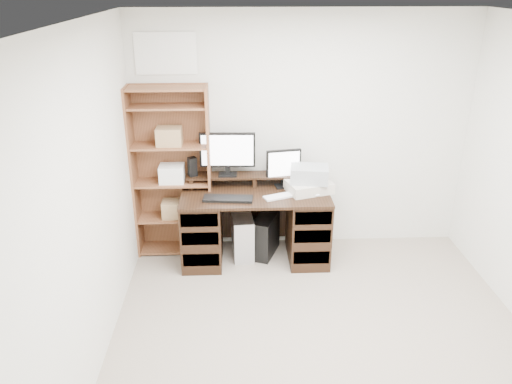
{
  "coord_description": "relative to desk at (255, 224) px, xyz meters",
  "views": [
    {
      "loc": [
        -0.68,
        -2.98,
        2.76
      ],
      "look_at": [
        -0.5,
        1.43,
        0.85
      ],
      "focal_mm": 35.0,
      "sensor_mm": 36.0,
      "label": 1
    }
  ],
  "objects": [
    {
      "name": "bookshelf",
      "position": [
        -0.85,
        0.21,
        0.53
      ],
      "size": [
        0.8,
        0.3,
        1.8
      ],
      "color": "brown",
      "rests_on": "ground"
    },
    {
      "name": "mouse",
      "position": [
        0.6,
        -0.11,
        0.38
      ],
      "size": [
        0.09,
        0.07,
        0.03
      ],
      "primitive_type": "ellipsoid",
      "rotation": [
        0.0,
        0.0,
        -0.11
      ],
      "color": "white",
      "rests_on": "desk"
    },
    {
      "name": "monitor_small",
      "position": [
        0.3,
        0.16,
        0.58
      ],
      "size": [
        0.36,
        0.16,
        0.4
      ],
      "rotation": [
        0.0,
        0.0,
        0.17
      ],
      "color": "black",
      "rests_on": "desk"
    },
    {
      "name": "desk",
      "position": [
        0.0,
        0.0,
        0.0
      ],
      "size": [
        1.5,
        0.7,
        0.75
      ],
      "color": "black",
      "rests_on": "ground"
    },
    {
      "name": "printer",
      "position": [
        0.55,
        0.02,
        0.41
      ],
      "size": [
        0.51,
        0.44,
        0.11
      ],
      "primitive_type": "cube",
      "rotation": [
        0.0,
        0.0,
        0.3
      ],
      "color": "beige",
      "rests_on": "desk"
    },
    {
      "name": "room",
      "position": [
        0.5,
        -1.64,
        0.86
      ],
      "size": [
        3.54,
        4.04,
        2.54
      ],
      "color": "gray",
      "rests_on": "ground"
    },
    {
      "name": "tower_black",
      "position": [
        0.12,
        0.08,
        -0.17
      ],
      "size": [
        0.33,
        0.48,
        0.44
      ],
      "rotation": [
        0.0,
        0.0,
        -0.36
      ],
      "color": "black",
      "rests_on": "ground"
    },
    {
      "name": "tower_silver",
      "position": [
        -0.13,
        0.07,
        -0.16
      ],
      "size": [
        0.24,
        0.48,
        0.47
      ],
      "primitive_type": "cube",
      "rotation": [
        0.0,
        0.0,
        0.08
      ],
      "color": "silver",
      "rests_on": "ground"
    },
    {
      "name": "speaker",
      "position": [
        -0.64,
        0.19,
        0.58
      ],
      "size": [
        0.11,
        0.11,
        0.2
      ],
      "primitive_type": "cube",
      "rotation": [
        0.0,
        0.0,
        0.43
      ],
      "color": "black",
      "rests_on": "riser_shelf"
    },
    {
      "name": "basket",
      "position": [
        0.55,
        0.02,
        0.55
      ],
      "size": [
        0.41,
        0.32,
        0.16
      ],
      "primitive_type": "cube",
      "rotation": [
        0.0,
        0.0,
        -0.15
      ],
      "color": "#9BA1A5",
      "rests_on": "printer"
    },
    {
      "name": "keyboard_white",
      "position": [
        0.27,
        -0.11,
        0.37
      ],
      "size": [
        0.4,
        0.25,
        0.02
      ],
      "primitive_type": "cube",
      "rotation": [
        0.0,
        0.0,
        0.38
      ],
      "color": "white",
      "rests_on": "desk"
    },
    {
      "name": "monitor_wide",
      "position": [
        -0.27,
        0.21,
        0.73
      ],
      "size": [
        0.57,
        0.15,
        0.45
      ],
      "rotation": [
        0.0,
        0.0,
        -0.04
      ],
      "color": "black",
      "rests_on": "riser_shelf"
    },
    {
      "name": "keyboard_black",
      "position": [
        -0.27,
        -0.17,
        0.37
      ],
      "size": [
        0.5,
        0.21,
        0.03
      ],
      "primitive_type": "cube",
      "rotation": [
        0.0,
        0.0,
        -0.1
      ],
      "color": "black",
      "rests_on": "desk"
    },
    {
      "name": "riser_shelf",
      "position": [
        -0.0,
        0.21,
        0.45
      ],
      "size": [
        1.4,
        0.22,
        0.12
      ],
      "color": "black",
      "rests_on": "desk"
    }
  ]
}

